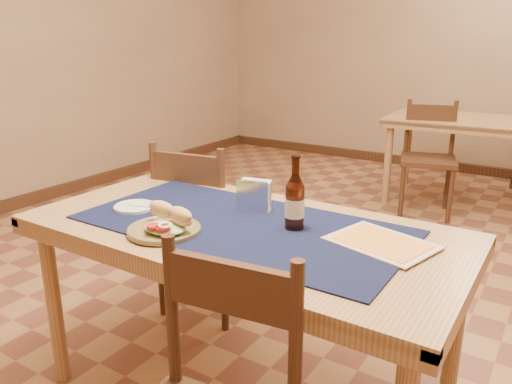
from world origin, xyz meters
The scene contains 13 objects.
room centered at (0.00, 0.00, 1.40)m, with size 6.04×7.04×2.84m.
main_table centered at (0.00, -0.80, 0.67)m, with size 1.60×0.80×0.75m.
placemat centered at (0.00, -0.80, 0.75)m, with size 1.20×0.60×0.01m, color #0E1635.
baseboard centered at (0.00, 0.00, 0.05)m, with size 6.00×7.00×0.10m.
back_table centered at (0.38, 2.37, 0.67)m, with size 1.72×0.92×0.75m.
chair_main_far centered at (-0.56, -0.33, 0.48)m, with size 0.49×0.49×0.93m.
chair_back_near centered at (-0.01, 1.91, 0.48)m, with size 0.53×0.53×0.92m.
sandwich_plate centered at (-0.17, -1.01, 0.78)m, with size 0.26×0.26×0.10m.
side_plate centered at (-0.45, -0.89, 0.76)m, with size 0.16×0.16×0.01m.
fork centered at (-0.40, -0.88, 0.77)m, with size 0.13×0.06×0.00m.
beer_bottle centered at (0.18, -0.73, 0.85)m, with size 0.07×0.07×0.26m.
napkin_holder centered at (-0.04, -0.65, 0.81)m, with size 0.15×0.08×0.12m.
menu_card centered at (0.49, -0.70, 0.76)m, with size 0.37×0.31×0.01m.
Camera 1 is at (0.97, -2.20, 1.40)m, focal length 35.00 mm.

